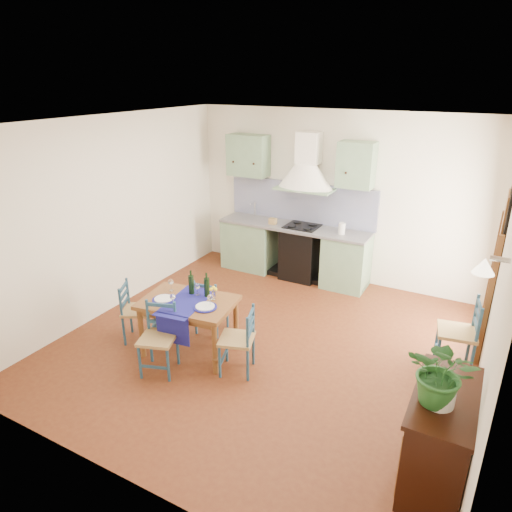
{
  "coord_description": "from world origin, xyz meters",
  "views": [
    {
      "loc": [
        2.33,
        -4.58,
        3.28
      ],
      "look_at": [
        -0.31,
        0.3,
        1.08
      ],
      "focal_mm": 32.0,
      "sensor_mm": 36.0,
      "label": 1
    }
  ],
  "objects_px": {
    "dining_table": "(188,307)",
    "potted_plant": "(443,373)",
    "sideboard": "(439,437)",
    "chair_near": "(159,338)"
  },
  "relations": [
    {
      "from": "dining_table",
      "to": "potted_plant",
      "type": "height_order",
      "value": "potted_plant"
    },
    {
      "from": "dining_table",
      "to": "sideboard",
      "type": "distance_m",
      "value": 3.1
    },
    {
      "from": "sideboard",
      "to": "chair_near",
      "type": "bearing_deg",
      "value": 176.57
    },
    {
      "from": "dining_table",
      "to": "chair_near",
      "type": "xyz_separation_m",
      "value": [
        -0.08,
        -0.49,
        -0.2
      ]
    },
    {
      "from": "dining_table",
      "to": "sideboard",
      "type": "relative_size",
      "value": 1.16
    },
    {
      "from": "chair_near",
      "to": "potted_plant",
      "type": "height_order",
      "value": "potted_plant"
    },
    {
      "from": "sideboard",
      "to": "potted_plant",
      "type": "height_order",
      "value": "potted_plant"
    },
    {
      "from": "dining_table",
      "to": "chair_near",
      "type": "bearing_deg",
      "value": -99.7
    },
    {
      "from": "dining_table",
      "to": "sideboard",
      "type": "height_order",
      "value": "dining_table"
    },
    {
      "from": "chair_near",
      "to": "potted_plant",
      "type": "xyz_separation_m",
      "value": [
        3.05,
        -0.33,
        0.77
      ]
    }
  ]
}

